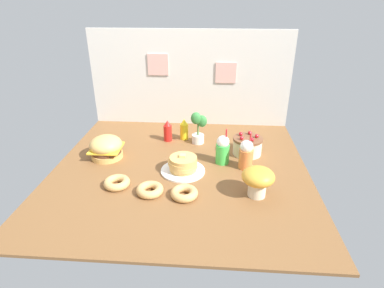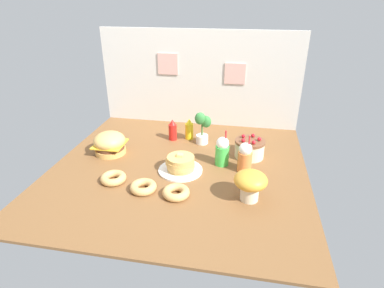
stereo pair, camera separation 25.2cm
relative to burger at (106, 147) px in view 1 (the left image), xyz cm
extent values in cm
cube|color=brown|center=(62.92, -14.20, -10.07)|extent=(197.71, 192.63, 2.00)
cube|color=beige|center=(62.92, 81.62, 38.06)|extent=(197.71, 3.00, 94.27)
cube|color=#D8A599|center=(32.00, 79.52, 51.92)|extent=(20.16, 1.20, 20.58)
cube|color=#D8A599|center=(98.18, 79.52, 45.07)|extent=(19.87, 1.20, 19.81)
cylinder|color=#DBA859|center=(0.00, 0.00, -6.82)|extent=(25.97, 25.97, 4.49)
cylinder|color=#59331E|center=(0.00, 0.00, -2.83)|extent=(23.89, 23.89, 3.50)
cube|color=yellow|center=(0.00, 0.00, -0.58)|extent=(24.67, 24.67, 1.00)
ellipsoid|color=#E5B260|center=(0.00, 0.00, 2.54)|extent=(26.49, 26.49, 14.98)
cylinder|color=white|center=(65.44, -18.66, -8.32)|extent=(33.96, 33.96, 1.50)
cylinder|color=#E0AD5B|center=(65.56, -18.30, -6.18)|extent=(20.74, 20.74, 2.80)
cylinder|color=#E0AD5B|center=(65.97, -19.17, -3.38)|extent=(21.60, 21.60, 2.80)
cylinder|color=#E0AD5B|center=(65.00, -18.74, -0.58)|extent=(21.78, 21.78, 2.80)
cylinder|color=#E0AD5B|center=(65.91, -19.05, 2.21)|extent=(20.85, 20.85, 2.80)
cube|color=#F7E072|center=(65.44, -18.66, 4.61)|extent=(4.39, 4.39, 2.00)
cylinder|color=beige|center=(116.96, 14.94, -2.58)|extent=(23.97, 23.97, 12.98)
cylinder|color=brown|center=(116.96, 14.94, 4.91)|extent=(24.93, 24.93, 2.00)
sphere|color=red|center=(124.14, 15.46, 7.51)|extent=(3.20, 3.20, 3.20)
sphere|color=red|center=(118.96, 21.85, 7.51)|extent=(3.20, 3.20, 3.20)
sphere|color=red|center=(111.07, 19.06, 7.51)|extent=(3.20, 3.20, 3.20)
sphere|color=red|center=(111.28, 10.54, 7.51)|extent=(3.20, 3.20, 3.20)
sphere|color=red|center=(119.58, 8.24, 7.51)|extent=(3.20, 3.20, 3.20)
cylinder|color=red|center=(45.99, 36.69, -1.58)|extent=(7.59, 7.59, 14.98)
cone|color=red|center=(45.99, 36.69, 8.41)|extent=(6.07, 6.07, 4.99)
cylinder|color=yellow|center=(60.70, 41.36, -1.58)|extent=(7.59, 7.59, 14.98)
cone|color=yellow|center=(60.70, 41.36, 8.41)|extent=(6.07, 6.07, 4.99)
cylinder|color=green|center=(95.74, -2.18, -1.08)|extent=(10.99, 10.99, 15.98)
sphere|color=white|center=(95.74, -2.18, 9.65)|extent=(9.99, 9.99, 9.99)
cylinder|color=red|center=(97.93, -2.18, 12.90)|extent=(1.20, 3.56, 15.98)
cylinder|color=orange|center=(113.65, -9.17, -1.08)|extent=(10.99, 10.99, 15.98)
sphere|color=white|center=(113.65, -9.17, 9.65)|extent=(9.99, 9.99, 9.99)
cylinder|color=red|center=(115.85, -9.17, 12.90)|extent=(1.20, 2.47, 16.02)
torus|color=tan|center=(20.69, -42.17, -6.28)|extent=(18.58, 18.58, 5.59)
torus|color=#D89ED8|center=(20.69, -42.17, -5.88)|extent=(17.74, 17.74, 4.75)
torus|color=tan|center=(45.83, -49.29, -6.28)|extent=(18.58, 18.58, 5.59)
torus|color=#8CCC8C|center=(45.83, -49.29, -5.88)|extent=(17.74, 17.74, 4.75)
torus|color=tan|center=(69.69, -51.53, -6.28)|extent=(18.58, 18.58, 5.59)
torus|color=brown|center=(69.69, -51.53, -5.88)|extent=(17.74, 17.74, 4.75)
cylinder|color=white|center=(74.04, 33.81, -5.08)|extent=(10.99, 10.99, 7.99)
cylinder|color=#4C7238|center=(74.04, 33.81, 5.91)|extent=(1.60, 1.60, 13.98)
ellipsoid|color=#38843D|center=(77.48, 34.47, 11.90)|extent=(8.99, 5.99, 10.99)
ellipsoid|color=#38843D|center=(72.06, 36.69, 13.90)|extent=(8.99, 5.99, 10.99)
ellipsoid|color=#38843D|center=(72.28, 30.80, 15.90)|extent=(8.99, 5.99, 10.99)
cylinder|color=beige|center=(118.39, -46.37, -4.08)|extent=(11.98, 11.98, 9.99)
ellipsoid|color=gold|center=(118.39, -46.37, 5.86)|extent=(21.97, 21.97, 12.08)
camera|label=1|loc=(87.83, -226.84, 115.65)|focal=29.47mm
camera|label=2|loc=(112.80, -223.59, 115.65)|focal=29.47mm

